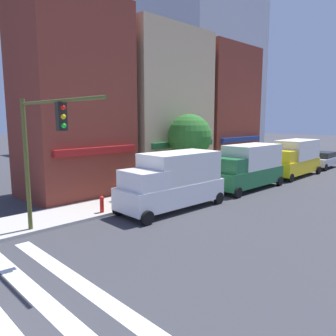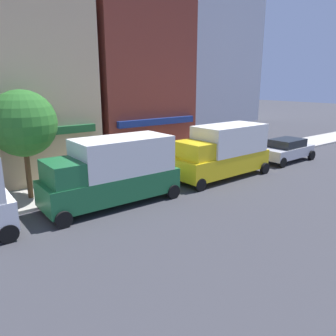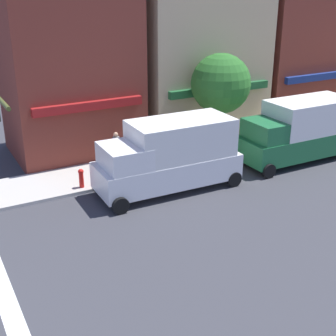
# 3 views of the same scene
# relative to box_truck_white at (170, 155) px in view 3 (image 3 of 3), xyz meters

# --- Properties ---
(storefront_row) EXTENTS (21.34, 5.30, 11.85)m
(storefront_row) POSITION_rel_box_truck_white_xyz_m (5.50, 6.80, 4.16)
(storefront_row) COLOR maroon
(storefront_row) RESTS_ON ground_plane
(box_truck_white) EXTENTS (6.25, 2.42, 3.04)m
(box_truck_white) POSITION_rel_box_truck_white_xyz_m (0.00, 0.00, 0.00)
(box_truck_white) COLOR white
(box_truck_white) RESTS_ON ground_plane
(box_truck_green) EXTENTS (6.22, 2.42, 3.04)m
(box_truck_green) POSITION_rel_box_truck_white_xyz_m (7.34, 0.00, 0.00)
(box_truck_green) COLOR #1E6638
(box_truck_green) RESTS_ON ground_plane
(pedestrian_blue_shirt) EXTENTS (0.32, 0.32, 1.77)m
(pedestrian_blue_shirt) POSITION_rel_box_truck_white_xyz_m (10.35, 2.26, -0.51)
(pedestrian_blue_shirt) COLOR #23232D
(pedestrian_blue_shirt) RESTS_ON sidewalk_left
(pedestrian_grey_coat) EXTENTS (0.32, 0.32, 1.77)m
(pedestrian_grey_coat) POSITION_rel_box_truck_white_xyz_m (-1.18, 3.02, -0.51)
(pedestrian_grey_coat) COLOR #23232D
(pedestrian_grey_coat) RESTS_ON sidewalk_left
(fire_hydrant) EXTENTS (0.24, 0.24, 0.84)m
(fire_hydrant) POSITION_rel_box_truck_white_xyz_m (-3.38, 1.70, -0.97)
(fire_hydrant) COLOR red
(fire_hydrant) RESTS_ON sidewalk_left
(street_tree) EXTENTS (2.99, 2.99, 4.99)m
(street_tree) POSITION_rel_box_truck_white_xyz_m (4.44, 2.80, 2.05)
(street_tree) COLOR brown
(street_tree) RESTS_ON sidewalk_left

